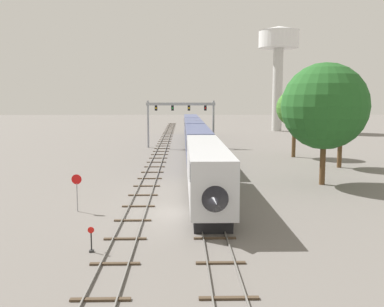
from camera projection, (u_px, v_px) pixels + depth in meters
The scene contains 11 objects.
ground_plane at pixel (182, 213), 32.25m from camera, with size 400.00×400.00×0.00m, color slate.
track_main at pixel (192, 139), 91.79m from camera, with size 2.60×200.00×0.16m.
track_near at pixel (161, 150), 71.83m from camera, with size 2.60×160.00×0.16m.
passenger_train at pixel (195, 138), 65.96m from camera, with size 3.04×81.45×4.80m.
signal_gantry at pixel (181, 113), 75.02m from camera, with size 12.10×0.49×8.25m.
water_tower at pixel (279, 47), 112.08m from camera, with size 10.59×10.59×27.30m.
switch_stand at pixel (91, 243), 24.02m from camera, with size 0.36×0.24×1.46m.
stop_sign at pixel (77, 187), 32.51m from camera, with size 0.76×0.08×2.88m.
trackside_tree_left at pixel (341, 120), 53.01m from camera, with size 5.59×5.59×8.81m.
trackside_tree_mid at pixel (295, 108), 62.50m from camera, with size 5.38×5.38×9.91m.
trackside_tree_right at pixel (325, 106), 42.10m from camera, with size 8.51×8.51×12.08m.
Camera 1 is at (0.02, -31.43, 8.55)m, focal length 40.15 mm.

